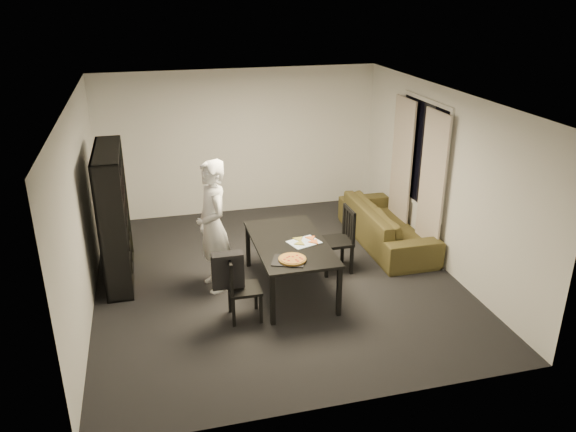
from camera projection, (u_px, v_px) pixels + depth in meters
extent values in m
cube|color=black|center=(276.00, 278.00, 8.10)|extent=(5.00, 5.50, 0.01)
cube|color=white|center=(274.00, 97.00, 7.11)|extent=(5.00, 5.50, 0.01)
cube|color=white|center=(240.00, 142.00, 10.07)|extent=(5.00, 0.01, 2.60)
cube|color=white|center=(343.00, 292.00, 5.14)|extent=(5.00, 0.01, 2.60)
cube|color=white|center=(81.00, 210.00, 7.03)|extent=(0.01, 5.50, 2.60)
cube|color=white|center=(441.00, 178.00, 8.18)|extent=(0.01, 5.50, 2.60)
cube|color=black|center=(423.00, 154.00, 8.64)|extent=(0.02, 1.40, 1.60)
cube|color=white|center=(422.00, 154.00, 8.64)|extent=(0.03, 1.52, 1.72)
cube|color=beige|center=(432.00, 187.00, 8.29)|extent=(0.03, 0.70, 2.25)
cube|color=beige|center=(401.00, 167.00, 9.22)|extent=(0.03, 0.70, 2.25)
cube|color=black|center=(114.00, 216.00, 7.78)|extent=(0.35, 1.50, 1.90)
cube|color=black|center=(290.00, 243.00, 7.55)|extent=(0.95, 1.72, 0.04)
cube|color=black|center=(273.00, 300.00, 6.86)|extent=(0.06, 0.06, 0.68)
cube|color=black|center=(339.00, 292.00, 7.06)|extent=(0.06, 0.06, 0.68)
cube|color=black|center=(248.00, 245.00, 8.31)|extent=(0.06, 0.06, 0.68)
cube|color=black|center=(304.00, 239.00, 8.51)|extent=(0.06, 0.06, 0.68)
cube|color=black|center=(245.00, 289.00, 6.98)|extent=(0.40, 0.40, 0.04)
cube|color=black|center=(230.00, 274.00, 6.85)|extent=(0.04, 0.40, 0.43)
cube|color=black|center=(229.00, 260.00, 6.78)|extent=(0.03, 0.38, 0.05)
cube|color=black|center=(261.00, 309.00, 6.95)|extent=(0.04, 0.04, 0.39)
cube|color=black|center=(256.00, 296.00, 7.25)|extent=(0.04, 0.04, 0.39)
cube|color=black|center=(234.00, 313.00, 6.87)|extent=(0.04, 0.04, 0.39)
cube|color=black|center=(230.00, 299.00, 7.18)|extent=(0.04, 0.04, 0.39)
cube|color=black|center=(335.00, 242.00, 8.16)|extent=(0.45, 0.45, 0.04)
cube|color=black|center=(349.00, 224.00, 8.11)|extent=(0.05, 0.45, 0.48)
cube|color=black|center=(350.00, 210.00, 8.03)|extent=(0.04, 0.42, 0.05)
cube|color=black|center=(318.00, 252.00, 8.37)|extent=(0.04, 0.04, 0.43)
cube|color=black|center=(327.00, 264.00, 8.03)|extent=(0.04, 0.04, 0.43)
cube|color=black|center=(342.00, 249.00, 8.47)|extent=(0.04, 0.04, 0.43)
cube|color=black|center=(352.00, 260.00, 8.13)|extent=(0.04, 0.04, 0.43)
cube|color=black|center=(228.00, 273.00, 6.84)|extent=(0.40, 0.08, 0.43)
cube|color=black|center=(227.00, 255.00, 6.75)|extent=(0.38, 0.17, 0.05)
imported|color=white|center=(213.00, 226.00, 7.51)|extent=(0.55, 0.74, 1.84)
cube|color=black|center=(289.00, 261.00, 7.00)|extent=(0.49, 0.45, 0.01)
cylinder|color=olive|center=(292.00, 259.00, 7.00)|extent=(0.35, 0.35, 0.02)
cylinder|color=gold|center=(292.00, 258.00, 7.00)|extent=(0.31, 0.31, 0.01)
cube|color=white|center=(304.00, 242.00, 7.52)|extent=(0.47, 0.41, 0.01)
imported|color=#403E19|center=(387.00, 224.00, 9.07)|extent=(0.87, 2.24, 0.65)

